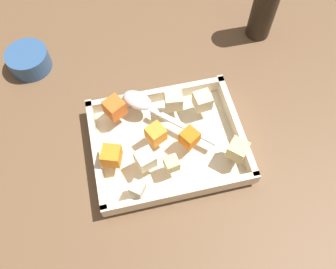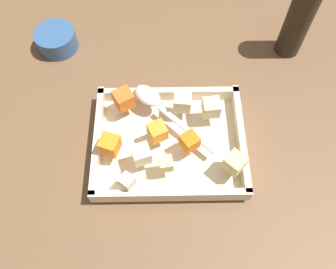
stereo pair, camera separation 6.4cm
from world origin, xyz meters
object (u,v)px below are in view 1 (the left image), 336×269
object	(u,v)px
serving_spoon	(143,103)
pepper_mill	(266,2)
baking_dish	(168,145)
small_prep_bowl	(29,60)

from	to	relation	value
serving_spoon	pepper_mill	size ratio (longest dim) A/B	0.80
baking_dish	pepper_mill	world-z (taller)	pepper_mill
baking_dish	serving_spoon	size ratio (longest dim) A/B	1.74
pepper_mill	baking_dish	bearing A→B (deg)	-137.71
serving_spoon	small_prep_bowl	bearing A→B (deg)	-176.22
baking_dish	serving_spoon	xyz separation A→B (m)	(-0.03, 0.08, 0.04)
serving_spoon	baking_dish	bearing A→B (deg)	-23.79
baking_dish	pepper_mill	bearing A→B (deg)	42.29
small_prep_bowl	serving_spoon	bearing A→B (deg)	-40.54
baking_dish	small_prep_bowl	xyz separation A→B (m)	(-0.25, 0.27, 0.01)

